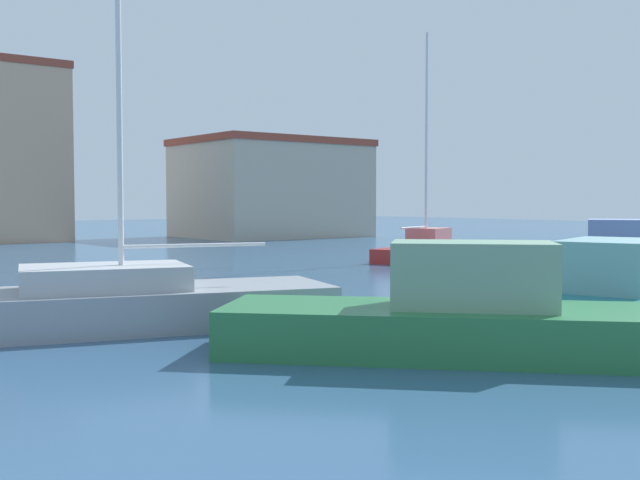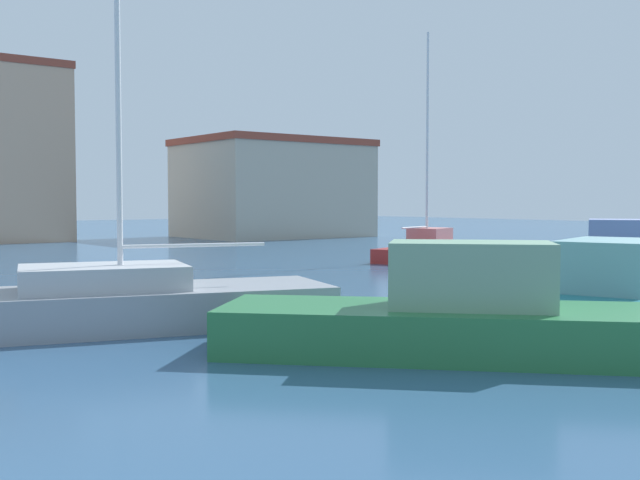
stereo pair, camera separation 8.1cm
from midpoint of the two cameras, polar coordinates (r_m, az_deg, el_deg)
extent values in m
plane|color=#2D5175|center=(28.55, -11.10, -2.64)|extent=(160.00, 160.00, 0.00)
cube|color=#B22823|center=(36.23, 7.91, -0.94)|extent=(7.30, 4.24, 0.63)
cube|color=#C4716E|center=(36.49, 8.14, 0.23)|extent=(2.28, 2.05, 0.83)
cylinder|color=silver|center=(36.26, 7.97, 7.31)|extent=(0.12, 0.12, 9.80)
cylinder|color=silver|center=(35.03, 7.04, 0.92)|extent=(2.35, 0.89, 0.08)
cube|color=#233D93|center=(27.41, 22.53, -2.00)|extent=(6.49, 8.33, 0.98)
cube|color=#6E7DB1|center=(27.32, 21.52, 0.23)|extent=(2.80, 2.87, 1.14)
cube|color=gray|center=(17.15, -14.30, -4.91)|extent=(9.43, 5.29, 0.85)
cube|color=#ADB0B5|center=(17.04, -15.49, -2.66)|extent=(3.86, 3.03, 0.52)
cylinder|color=silver|center=(17.28, -9.01, -0.38)|extent=(3.04, 0.98, 0.08)
cube|color=#28703D|center=(14.01, 9.94, -6.62)|extent=(7.54, 7.74, 0.85)
cube|color=gray|center=(13.89, 11.21, -2.52)|extent=(3.05, 3.09, 1.16)
cube|color=#1E707A|center=(20.32, 21.04, -4.15)|extent=(9.26, 5.39, 0.61)
cube|color=#6B9CA2|center=(19.67, 20.71, -1.72)|extent=(3.54, 2.89, 1.20)
cube|color=tan|center=(55.42, -22.41, 5.75)|extent=(7.94, 5.83, 11.39)
cube|color=#B2A893|center=(59.10, -3.46, 3.57)|extent=(12.56, 9.89, 6.85)
cube|color=brown|center=(59.26, -3.47, 7.13)|extent=(12.81, 10.09, 0.50)
camera|label=1|loc=(0.04, -89.90, 0.01)|focal=43.51mm
camera|label=2|loc=(0.04, 90.10, -0.01)|focal=43.51mm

